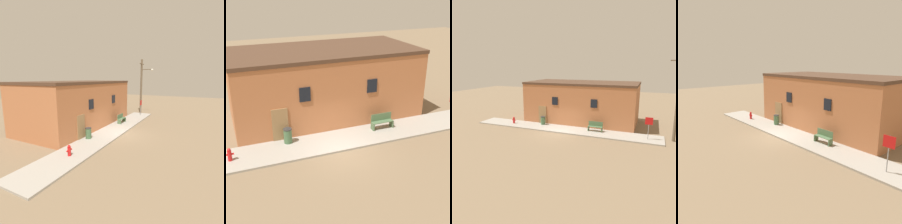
# 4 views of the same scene
# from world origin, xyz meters

# --- Properties ---
(ground_plane) EXTENTS (80.00, 80.00, 0.00)m
(ground_plane) POSITION_xyz_m (0.00, 0.00, 0.00)
(ground_plane) COLOR #7A664C
(sidewalk) EXTENTS (20.60, 2.64, 0.13)m
(sidewalk) POSITION_xyz_m (0.00, 1.32, 0.06)
(sidewalk) COLOR #9E998E
(sidewalk) RESTS_ON ground
(brick_building) EXTENTS (13.17, 6.43, 4.92)m
(brick_building) POSITION_xyz_m (0.91, 5.79, 2.46)
(brick_building) COLOR #B26B42
(brick_building) RESTS_ON ground
(fire_hydrant) EXTENTS (0.49, 0.23, 0.76)m
(fire_hydrant) POSITION_xyz_m (-6.16, 1.25, 0.51)
(fire_hydrant) COLOR red
(fire_hydrant) RESTS_ON sidewalk
(bench) EXTENTS (1.50, 0.44, 1.00)m
(bench) POSITION_xyz_m (3.62, 1.80, 0.61)
(bench) COLOR #4C6B47
(bench) RESTS_ON sidewalk
(trash_bin) EXTENTS (0.52, 0.52, 0.94)m
(trash_bin) POSITION_xyz_m (-2.70, 2.09, 0.60)
(trash_bin) COLOR #426642
(trash_bin) RESTS_ON sidewalk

